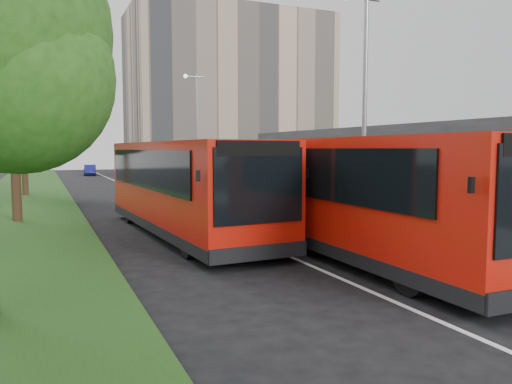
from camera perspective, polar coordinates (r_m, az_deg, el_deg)
ground at (r=14.13m, az=2.76°, el=-6.91°), size 120.00×120.00×0.00m
pavement at (r=34.71m, az=-2.89°, el=0.30°), size 5.00×80.00×0.15m
grass_verge at (r=32.55m, az=-24.86°, el=-0.52°), size 5.00×80.00×0.10m
lane_centre_line at (r=28.23m, az=-10.77°, el=-1.00°), size 0.12×70.00×0.01m
kerb_dashes at (r=32.91m, az=-6.68°, el=-0.11°), size 0.12×56.00×0.01m
office_block at (r=58.32m, az=-3.13°, el=10.98°), size 22.00×12.00×18.00m
station_building at (r=26.54m, az=16.36°, el=2.91°), size 7.70×26.00×4.00m
tree_mid at (r=21.61m, az=-26.14°, el=10.71°), size 5.06×5.06×8.13m
tree_far at (r=33.51m, az=-25.12°, el=7.22°), size 4.36×4.36×6.96m
lamp_post_near at (r=17.75m, az=12.11°, el=10.72°), size 1.44×0.28×8.00m
lamp_post_far at (r=35.94m, az=-6.89°, el=7.84°), size 1.44×0.28×8.00m
bus_main at (r=13.75m, az=11.32°, el=-0.45°), size 3.05×11.27×3.18m
bus_second at (r=16.94m, az=-8.04°, el=0.51°), size 3.41×11.18×3.13m
litter_bin at (r=24.36m, az=6.20°, el=-0.36°), size 0.68×0.68×1.01m
bollard at (r=32.94m, az=-3.92°, el=1.09°), size 0.18×0.18×1.05m
car_near at (r=51.67m, az=-14.22°, el=2.31°), size 1.98×3.87×1.26m
car_far at (r=57.30m, az=-18.43°, el=2.40°), size 1.59×3.59×1.15m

